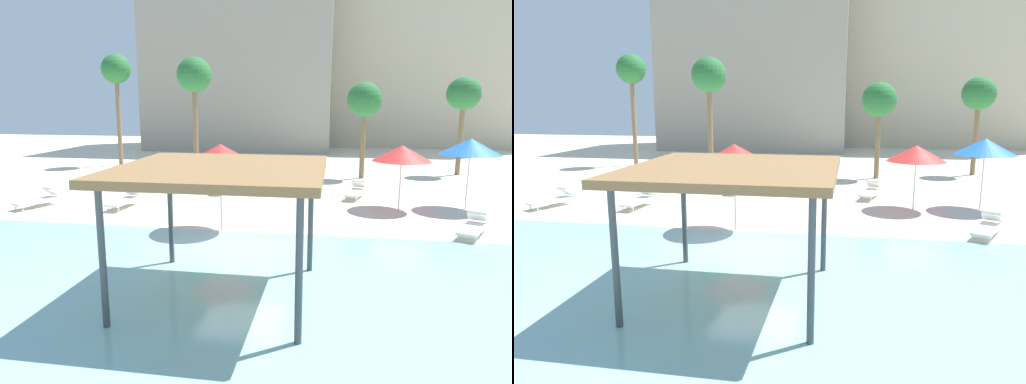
% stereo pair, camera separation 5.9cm
% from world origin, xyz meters
% --- Properties ---
extents(ground_plane, '(80.00, 80.00, 0.00)m').
position_xyz_m(ground_plane, '(0.00, 0.00, 0.00)').
color(ground_plane, beige).
extents(lagoon_water, '(44.00, 13.50, 0.04)m').
position_xyz_m(lagoon_water, '(0.00, -5.25, 0.02)').
color(lagoon_water, '#8CC6CC').
rests_on(lagoon_water, ground).
extents(shade_pavilion, '(4.41, 4.41, 2.97)m').
position_xyz_m(shade_pavilion, '(0.26, -3.58, 2.80)').
color(shade_pavilion, '#42474C').
rests_on(shade_pavilion, ground).
extents(beach_umbrella_blue_0, '(2.34, 2.34, 2.86)m').
position_xyz_m(beach_umbrella_blue_0, '(7.96, 6.39, 2.54)').
color(beach_umbrella_blue_0, silver).
rests_on(beach_umbrella_blue_0, ground).
extents(beach_umbrella_red_1, '(2.32, 2.32, 2.60)m').
position_xyz_m(beach_umbrella_red_1, '(5.28, 5.91, 2.27)').
color(beach_umbrella_red_1, silver).
rests_on(beach_umbrella_red_1, ground).
extents(beach_umbrella_red_3, '(2.30, 2.30, 2.93)m').
position_xyz_m(beach_umbrella_red_3, '(-1.07, 1.73, 2.61)').
color(beach_umbrella_red_3, silver).
rests_on(beach_umbrella_red_3, ground).
extents(lounge_chair_0, '(0.78, 1.95, 0.74)m').
position_xyz_m(lounge_chair_0, '(-5.82, 4.38, 0.33)').
color(lounge_chair_0, white).
rests_on(lounge_chair_0, ground).
extents(lounge_chair_1, '(1.29, 1.98, 0.74)m').
position_xyz_m(lounge_chair_1, '(-9.35, 3.87, 0.33)').
color(lounge_chair_1, white).
rests_on(lounge_chair_1, ground).
extents(lounge_chair_2, '(1.21, 1.99, 0.74)m').
position_xyz_m(lounge_chair_2, '(-2.35, 8.10, 0.33)').
color(lounge_chair_2, white).
rests_on(lounge_chair_2, ground).
extents(lounge_chair_3, '(1.38, 1.97, 0.74)m').
position_xyz_m(lounge_chair_3, '(7.18, 2.39, 0.33)').
color(lounge_chair_3, white).
rests_on(lounge_chair_3, ground).
extents(lounge_chair_5, '(1.09, 1.99, 0.74)m').
position_xyz_m(lounge_chair_5, '(3.64, 7.85, 0.33)').
color(lounge_chair_5, white).
rests_on(lounge_chair_5, ground).
extents(palm_tree_0, '(1.90, 1.90, 5.31)m').
position_xyz_m(palm_tree_0, '(4.17, 13.39, 4.26)').
color(palm_tree_0, brown).
rests_on(palm_tree_0, ground).
extents(palm_tree_1, '(1.90, 1.90, 7.27)m').
position_xyz_m(palm_tree_1, '(-11.54, 15.99, 6.11)').
color(palm_tree_1, brown).
rests_on(palm_tree_1, ground).
extents(palm_tree_2, '(1.90, 1.90, 5.65)m').
position_xyz_m(palm_tree_2, '(9.81, 15.57, 4.58)').
color(palm_tree_2, brown).
rests_on(palm_tree_2, ground).
extents(palm_tree_3, '(1.90, 1.90, 6.63)m').
position_xyz_m(palm_tree_3, '(-4.98, 11.75, 5.51)').
color(palm_tree_3, brown).
rests_on(palm_tree_3, ground).
extents(hotel_block_0, '(16.00, 10.14, 15.97)m').
position_xyz_m(hotel_block_0, '(-5.84, 29.66, 7.98)').
color(hotel_block_0, '#9E9384').
rests_on(hotel_block_0, ground).
extents(hotel_block_1, '(20.44, 10.23, 21.74)m').
position_xyz_m(hotel_block_1, '(11.03, 35.50, 10.87)').
color(hotel_block_1, beige).
rests_on(hotel_block_1, ground).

